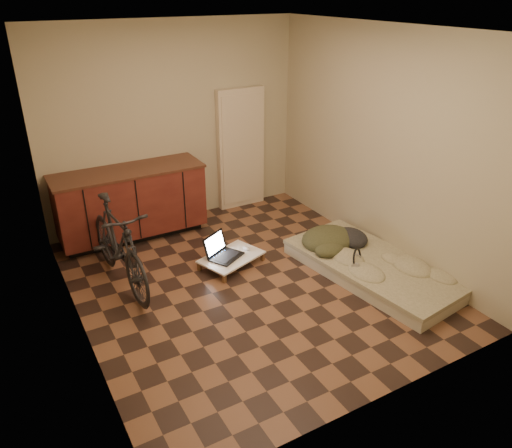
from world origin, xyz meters
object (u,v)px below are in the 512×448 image
bicycle (118,241)px  futon (373,267)px  laptop (222,252)px  lap_desk (231,257)px

bicycle → futon: bearing=-29.1°
bicycle → laptop: size_ratio=3.40×
bicycle → futon: size_ratio=0.77×
bicycle → futon: (2.50, -1.19, -0.44)m
laptop → futon: bearing=-65.3°
futon → laptop: 1.71m
lap_desk → laptop: bearing=130.7°
bicycle → lap_desk: bicycle is taller
lap_desk → laptop: laptop is taller
futon → bicycle: bearing=147.0°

